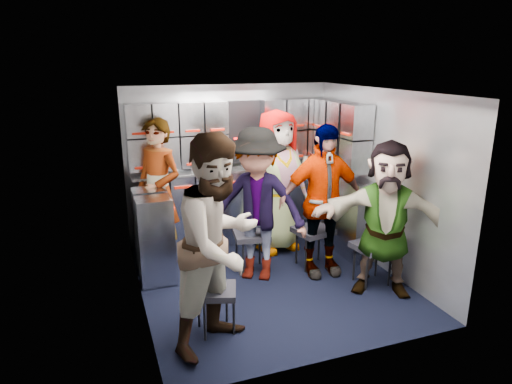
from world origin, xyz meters
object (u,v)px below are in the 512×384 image
object	(u,v)px
jump_seat_center	(271,213)
attendant_arc_a	(219,244)
jump_seat_mid_left	(252,237)
attendant_standing	(159,192)
attendant_arc_e	(386,219)
jump_seat_near_right	(373,248)
attendant_arc_b	(257,205)
attendant_arc_c	(277,181)
jump_seat_mid_right	(313,233)
jump_seat_near_left	(216,293)
attendant_arc_d	(322,201)

from	to	relation	value
jump_seat_center	attendant_arc_a	distance (m)	2.39
jump_seat_mid_left	attendant_standing	bearing A→B (deg)	146.59
attendant_standing	attendant_arc_e	bearing A→B (deg)	14.18
jump_seat_center	jump_seat_near_right	xyz separation A→B (m)	(0.62, -1.47, -0.01)
jump_seat_center	attendant_arc_b	xyz separation A→B (m)	(-0.53, -0.88, 0.43)
jump_seat_near_right	attendant_arc_b	size ratio (longest dim) A/B	0.27
attendant_arc_c	attendant_arc_e	xyz separation A→B (m)	(0.62, -1.47, -0.09)
jump_seat_mid_right	jump_seat_center	bearing A→B (deg)	103.36
attendant_arc_b	jump_seat_center	bearing A→B (deg)	91.41
attendant_arc_a	jump_seat_near_left	bearing A→B (deg)	56.82
attendant_arc_a	attendant_arc_c	size ratio (longest dim) A/B	1.03
attendant_arc_d	attendant_arc_e	bearing A→B (deg)	-52.35
attendant_arc_c	attendant_arc_e	bearing A→B (deg)	-76.75
attendant_standing	attendant_arc_c	size ratio (longest dim) A/B	0.97
attendant_standing	attendant_arc_b	size ratio (longest dim) A/B	1.02
jump_seat_mid_right	attendant_arc_a	size ratio (longest dim) A/B	0.26
jump_seat_mid_left	attendant_arc_b	bearing A→B (deg)	-90.00
jump_seat_center	attendant_standing	world-z (taller)	attendant_standing
jump_seat_center	attendant_arc_d	size ratio (longest dim) A/B	0.28
jump_seat_mid_left	attendant_arc_e	world-z (taller)	attendant_arc_e
jump_seat_center	attendant_arc_a	xyz separation A→B (m)	(-1.25, -1.97, 0.50)
jump_seat_mid_left	attendant_arc_c	bearing A→B (deg)	44.82
jump_seat_near_left	attendant_arc_b	size ratio (longest dim) A/B	0.26
jump_seat_mid_left	jump_seat_near_right	bearing A→B (deg)	-33.66
attendant_arc_a	attendant_arc_d	size ratio (longest dim) A/B	1.07
jump_seat_mid_left	jump_seat_center	world-z (taller)	jump_seat_center
attendant_arc_b	attendant_arc_d	world-z (taller)	attendant_arc_d
attendant_arc_b	attendant_arc_e	world-z (taller)	attendant_arc_b
jump_seat_near_right	attendant_arc_d	size ratio (longest dim) A/B	0.27
jump_seat_mid_right	attendant_arc_c	xyz separation A→B (m)	(-0.20, 0.67, 0.48)
jump_seat_center	attendant_arc_c	bearing A→B (deg)	-90.00
jump_seat_near_left	attendant_arc_e	xyz separation A→B (m)	(1.87, 0.14, 0.44)
attendant_standing	attendant_arc_d	xyz separation A→B (m)	(1.68, -0.95, -0.01)
jump_seat_mid_left	attendant_arc_e	xyz separation A→B (m)	(1.15, -0.94, 0.40)
jump_seat_near_right	jump_seat_mid_left	bearing A→B (deg)	146.34
jump_seat_near_left	jump_seat_mid_left	world-z (taller)	jump_seat_mid_left
attendant_arc_c	attendant_standing	bearing A→B (deg)	166.15
attendant_standing	attendant_arc_b	xyz separation A→B (m)	(0.95, -0.81, -0.02)
attendant_arc_a	attendant_arc_e	bearing A→B (deg)	-23.41
jump_seat_center	jump_seat_mid_right	size ratio (longest dim) A/B	1.00
attendant_standing	jump_seat_center	bearing A→B (deg)	53.84
attendant_arc_c	attendant_arc_d	xyz separation A→B (m)	(0.20, -0.85, -0.04)
attendant_arc_a	attendant_arc_d	world-z (taller)	attendant_arc_a
jump_seat_mid_left	attendant_standing	distance (m)	1.23
jump_seat_mid_left	jump_seat_near_left	bearing A→B (deg)	-123.76
jump_seat_mid_left	attendant_arc_b	distance (m)	0.48
jump_seat_near_right	attendant_arc_a	distance (m)	2.01
attendant_arc_a	attendant_arc_e	size ratio (longest dim) A/B	1.14
jump_seat_mid_left	attendant_arc_d	bearing A→B (deg)	-23.99
attendant_arc_b	attendant_arc_c	xyz separation A→B (m)	(0.53, 0.70, 0.05)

